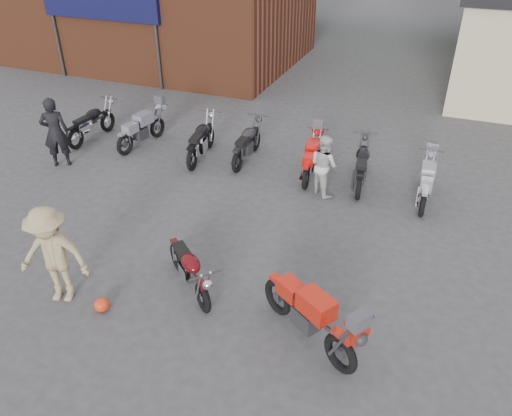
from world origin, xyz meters
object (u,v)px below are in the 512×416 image
at_px(person_tan, 53,256).
at_px(row_bike_1, 142,127).
at_px(sportbike, 310,312).
at_px(person_light, 324,165).
at_px(row_bike_6, 427,181).
at_px(helmet, 102,305).
at_px(vintage_motorcycle, 189,267).
at_px(row_bike_4, 311,156).
at_px(row_bike_0, 92,121).
at_px(row_bike_5, 362,163).
at_px(row_bike_3, 247,142).
at_px(row_bike_2, 201,138).
at_px(person_dark, 55,132).

height_order(person_tan, row_bike_1, person_tan).
height_order(sportbike, person_light, person_light).
bearing_deg(person_tan, row_bike_6, 30.35).
distance_m(person_light, person_tan, 6.44).
xyz_separation_m(person_light, row_bike_6, (2.38, 0.54, -0.23)).
bearing_deg(helmet, vintage_motorcycle, 42.01).
bearing_deg(vintage_motorcycle, row_bike_4, 121.86).
relative_size(row_bike_0, row_bike_6, 1.05).
bearing_deg(row_bike_5, person_light, 127.43).
height_order(row_bike_0, row_bike_4, row_bike_0).
distance_m(person_tan, row_bike_1, 6.67).
bearing_deg(row_bike_1, row_bike_5, -81.92).
bearing_deg(row_bike_3, person_light, -114.31).
xyz_separation_m(row_bike_3, row_bike_5, (3.19, -0.20, 0.02)).
relative_size(person_light, row_bike_5, 0.76).
relative_size(vintage_motorcycle, row_bike_3, 0.93).
height_order(row_bike_1, row_bike_5, row_bike_5).
height_order(person_light, person_tan, person_tan).
relative_size(row_bike_0, row_bike_5, 0.98).
bearing_deg(row_bike_2, row_bike_3, -83.80).
bearing_deg(row_bike_2, row_bike_5, -96.50).
height_order(sportbike, row_bike_5, sportbike).
relative_size(helmet, person_light, 0.18).
bearing_deg(person_dark, row_bike_2, 174.21).
xyz_separation_m(person_dark, row_bike_4, (6.52, 1.91, -0.40)).
height_order(sportbike, row_bike_2, sportbike).
xyz_separation_m(person_dark, row_bike_1, (1.39, 1.92, -0.38)).
height_order(sportbike, row_bike_4, sportbike).
height_order(helmet, row_bike_4, row_bike_4).
bearing_deg(row_bike_2, row_bike_6, -99.37).
bearing_deg(row_bike_1, vintage_motorcycle, -132.14).
bearing_deg(helmet, row_bike_3, 89.09).
height_order(person_tan, row_bike_4, person_tan).
xyz_separation_m(person_light, row_bike_3, (-2.42, 0.99, -0.20)).
distance_m(helmet, row_bike_3, 6.49).
distance_m(vintage_motorcycle, row_bike_3, 5.51).
xyz_separation_m(vintage_motorcycle, person_dark, (-5.72, 3.27, 0.43)).
bearing_deg(row_bike_5, vintage_motorcycle, 149.76).
height_order(person_light, row_bike_4, person_light).
bearing_deg(vintage_motorcycle, row_bike_2, 155.39).
bearing_deg(row_bike_0, row_bike_6, -87.18).
bearing_deg(person_tan, row_bike_1, 94.10).
height_order(row_bike_2, row_bike_3, row_bike_2).
bearing_deg(sportbike, row_bike_0, 179.73).
height_order(vintage_motorcycle, helmet, vintage_motorcycle).
distance_m(person_dark, row_bike_2, 3.85).
distance_m(vintage_motorcycle, row_bike_4, 5.24).
relative_size(helmet, row_bike_4, 0.15).
xyz_separation_m(person_dark, row_bike_3, (4.63, 2.13, -0.39)).
height_order(helmet, person_light, person_light).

